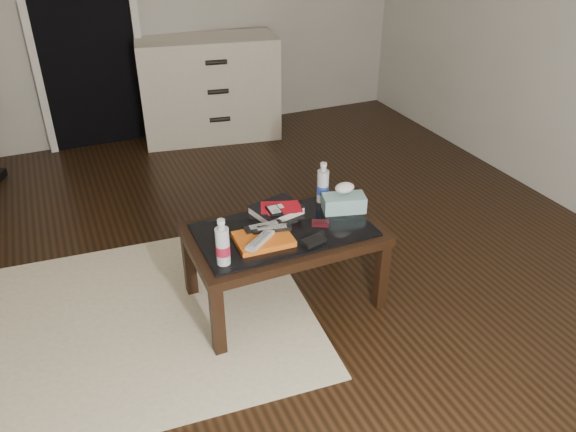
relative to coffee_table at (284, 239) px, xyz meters
name	(u,v)px	position (x,y,z in m)	size (l,w,h in m)	color
ground	(233,283)	(-0.22, 0.25, -0.40)	(5.00, 5.00, 0.00)	black
doorway	(83,26)	(-0.62, 2.71, 0.63)	(0.90, 0.08, 2.07)	black
coffee_table	(284,239)	(0.00, 0.00, 0.00)	(1.00, 0.60, 0.46)	black
rug	(120,325)	(-0.89, 0.14, -0.39)	(2.00, 1.50, 0.01)	beige
dresser	(210,89)	(0.34, 2.48, 0.05)	(1.27, 0.69, 0.90)	beige
magazines	(263,239)	(-0.14, -0.07, 0.08)	(0.28, 0.21, 0.03)	#D45B14
remote_silver	(260,240)	(-0.18, -0.11, 0.11)	(0.20, 0.05, 0.02)	#B5B6BA
remote_black_front	(272,228)	(-0.08, -0.03, 0.11)	(0.20, 0.05, 0.02)	black
remote_black_back	(264,226)	(-0.11, 0.00, 0.11)	(0.20, 0.05, 0.02)	black
textbook	(276,210)	(0.03, 0.16, 0.09)	(0.25, 0.20, 0.05)	black
dvd_mailers	(279,207)	(0.03, 0.14, 0.11)	(0.19, 0.14, 0.01)	#B70C1A
ipod	(274,210)	(-0.01, 0.10, 0.12)	(0.06, 0.10, 0.02)	black
flip_phone	(320,223)	(0.19, -0.04, 0.08)	(0.09, 0.05, 0.02)	black
wallet	(314,241)	(0.09, -0.18, 0.07)	(0.12, 0.07, 0.02)	black
water_bottle_left	(222,242)	(-0.38, -0.17, 0.18)	(0.07, 0.07, 0.24)	silver
water_bottle_right	(323,182)	(0.32, 0.19, 0.18)	(0.07, 0.07, 0.24)	silver
tissue_box	(344,203)	(0.38, 0.05, 0.11)	(0.23, 0.12, 0.09)	#237580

